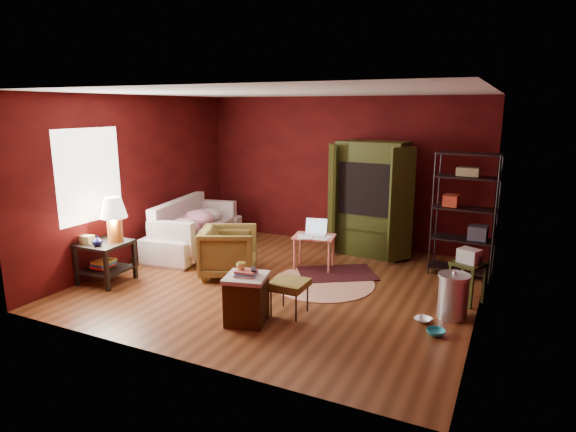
# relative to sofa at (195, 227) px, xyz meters

# --- Properties ---
(room) EXTENTS (5.54, 5.04, 2.84)m
(room) POSITION_rel_sofa_xyz_m (2.17, -0.85, 0.96)
(room) COLOR brown
(room) RESTS_ON ground
(sofa) EXTENTS (0.94, 2.33, 0.89)m
(sofa) POSITION_rel_sofa_xyz_m (0.00, 0.00, 0.00)
(sofa) COLOR beige
(sofa) RESTS_ON ground
(armchair) EXTENTS (1.05, 1.08, 0.85)m
(armchair) POSITION_rel_sofa_xyz_m (1.30, -0.88, -0.02)
(armchair) COLOR black
(armchair) RESTS_ON ground
(pet_bowl_steel) EXTENTS (0.22, 0.13, 0.21)m
(pet_bowl_steel) POSITION_rel_sofa_xyz_m (4.39, -1.28, -0.34)
(pet_bowl_steel) COLOR silver
(pet_bowl_steel) RESTS_ON ground
(pet_bowl_turquoise) EXTENTS (0.22, 0.09, 0.22)m
(pet_bowl_turquoise) POSITION_rel_sofa_xyz_m (4.59, -1.58, -0.33)
(pet_bowl_turquoise) COLOR teal
(pet_bowl_turquoise) RESTS_ON ground
(vase) EXTENTS (0.16, 0.16, 0.15)m
(vase) POSITION_rel_sofa_xyz_m (-0.15, -2.12, 0.25)
(vase) COLOR #0E0E46
(vase) RESTS_ON side_table
(mug) EXTENTS (0.11, 0.09, 0.11)m
(mug) POSITION_rel_sofa_xyz_m (2.35, -2.23, 0.29)
(mug) COLOR #FFFC7C
(mug) RESTS_ON hamper
(side_table) EXTENTS (0.69, 0.69, 1.30)m
(side_table) POSITION_rel_sofa_xyz_m (-0.15, -1.88, 0.34)
(side_table) COLOR black
(side_table) RESTS_ON ground
(sofa_cushions) EXTENTS (1.19, 2.17, 0.86)m
(sofa_cushions) POSITION_rel_sofa_xyz_m (-0.02, -0.03, -0.02)
(sofa_cushions) COLOR beige
(sofa_cushions) RESTS_ON sofa
(hamper) EXTENTS (0.60, 0.60, 0.69)m
(hamper) POSITION_rel_sofa_xyz_m (2.42, -2.23, -0.13)
(hamper) COLOR #462810
(hamper) RESTS_ON ground
(footstool) EXTENTS (0.44, 0.44, 0.45)m
(footstool) POSITION_rel_sofa_xyz_m (2.79, -1.78, -0.06)
(footstool) COLOR black
(footstool) RESTS_ON ground
(rug_round) EXTENTS (1.82, 1.82, 0.01)m
(rug_round) POSITION_rel_sofa_xyz_m (2.77, -0.58, -0.44)
(rug_round) COLOR beige
(rug_round) RESTS_ON ground
(rug_oriental) EXTENTS (1.43, 1.30, 0.01)m
(rug_oriental) POSITION_rel_sofa_xyz_m (2.82, -0.10, -0.43)
(rug_oriental) COLOR #491319
(rug_oriental) RESTS_ON ground
(laptop_desk) EXTENTS (0.72, 0.61, 0.81)m
(laptop_desk) POSITION_rel_sofa_xyz_m (2.38, 0.01, 0.06)
(laptop_desk) COLOR #FF8374
(laptop_desk) RESTS_ON ground
(tv_armoire) EXTENTS (1.59, 0.91, 2.02)m
(tv_armoire) POSITION_rel_sofa_xyz_m (2.96, 1.19, 0.61)
(tv_armoire) COLOR #32350F
(tv_armoire) RESTS_ON ground
(wire_shelving) EXTENTS (0.97, 0.47, 1.94)m
(wire_shelving) POSITION_rel_sofa_xyz_m (4.60, 0.71, 0.62)
(wire_shelving) COLOR black
(wire_shelving) RESTS_ON ground
(small_stand) EXTENTS (0.50, 0.50, 0.76)m
(small_stand) POSITION_rel_sofa_xyz_m (4.79, -0.40, 0.12)
(small_stand) COLOR #32350F
(small_stand) RESTS_ON ground
(trash_can) EXTENTS (0.51, 0.51, 0.62)m
(trash_can) POSITION_rel_sofa_xyz_m (4.68, -1.00, -0.15)
(trash_can) COLOR white
(trash_can) RESTS_ON ground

